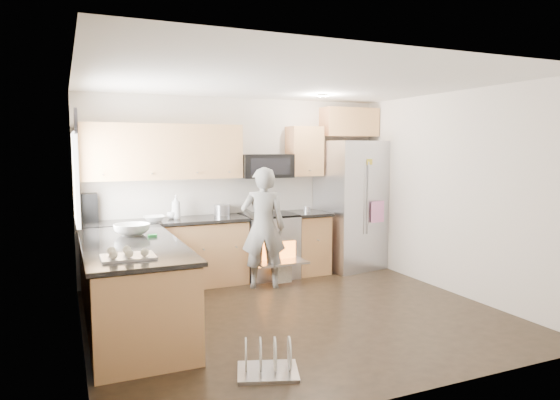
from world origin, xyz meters
name	(u,v)px	position (x,y,z in m)	size (l,w,h in m)	color
ground	(296,315)	(0.00, 0.00, 0.00)	(4.50, 4.50, 0.00)	black
room_shell	(293,167)	(-0.04, 0.02, 1.67)	(4.54, 4.04, 2.62)	beige
back_cabinet_run	(204,214)	(-0.59, 1.75, 0.96)	(4.45, 0.64, 2.50)	#C77D4F
peninsula	(133,286)	(-1.75, 0.25, 0.47)	(0.96, 2.36, 1.05)	#C77D4F
stove_range	(268,231)	(0.35, 1.69, 0.68)	(0.76, 0.97, 1.79)	#B7B7BC
refrigerator	(352,205)	(1.77, 1.70, 0.99)	(1.09, 0.91, 1.99)	#B7B7BC
person	(263,228)	(0.08, 1.20, 0.81)	(0.59, 0.39, 1.63)	gray
dish_rack	(268,364)	(-0.85, -1.23, 0.08)	(0.61, 0.55, 0.31)	#B7B7BC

